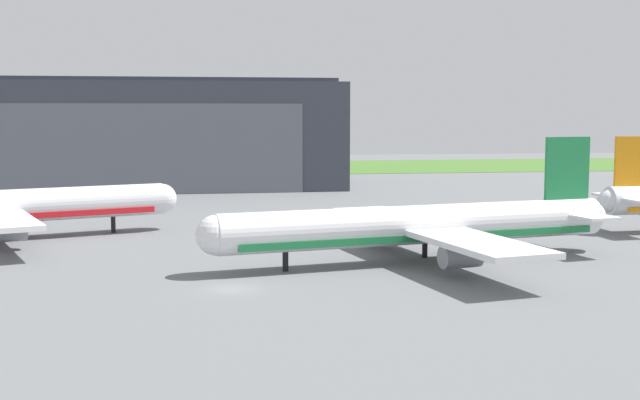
# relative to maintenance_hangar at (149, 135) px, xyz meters

# --- Properties ---
(ground_plane) EXTENTS (440.00, 440.00, 0.00)m
(ground_plane) POSITION_rel_maintenance_hangar_xyz_m (11.42, -99.38, -10.52)
(ground_plane) COLOR slate
(grass_field_strip) EXTENTS (440.00, 56.00, 0.08)m
(grass_field_strip) POSITION_rel_maintenance_hangar_xyz_m (11.42, 55.62, -10.48)
(grass_field_strip) COLOR #47722D
(grass_field_strip) RESTS_ON ground_plane
(maintenance_hangar) EXTENTS (75.98, 32.25, 21.97)m
(maintenance_hangar) POSITION_rel_maintenance_hangar_xyz_m (0.00, 0.00, 0.00)
(maintenance_hangar) COLOR #383D47
(maintenance_hangar) RESTS_ON ground_plane
(airliner_near_right) EXTENTS (43.93, 36.34, 12.32)m
(airliner_near_right) POSITION_rel_maintenance_hangar_xyz_m (30.65, -89.66, -6.91)
(airliner_near_right) COLOR white
(airliner_near_right) RESTS_ON ground_plane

